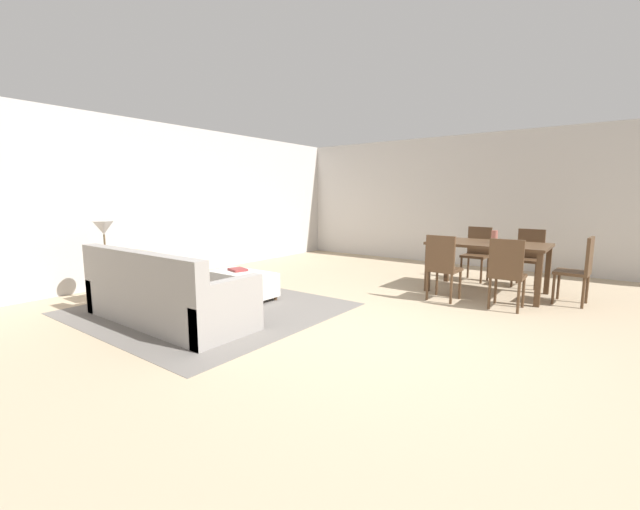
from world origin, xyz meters
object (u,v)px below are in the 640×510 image
dining_chair_near_left (442,264)px  dining_chair_far_right (529,254)px  side_table (107,269)px  dining_table (488,249)px  dining_chair_near_right (507,270)px  couch (165,297)px  ottoman_table (243,283)px  vase_centerpiece (494,237)px  book_on_ottoman (238,270)px  dining_chair_far_left (477,250)px  dining_chair_head_east (580,267)px  table_lamp (104,229)px

dining_chair_near_left → dining_chair_far_right: same height
side_table → dining_table: size_ratio=0.36×
side_table → dining_chair_near_right: 5.29m
dining_chair_far_right → couch: bearing=-123.3°
ottoman_table → vase_centerpiece: 3.75m
side_table → vase_centerpiece: (4.09, 3.71, 0.39)m
ottoman_table → dining_chair_near_right: dining_chair_near_right is taller
ottoman_table → book_on_ottoman: 0.23m
ottoman_table → dining_chair_far_left: 4.03m
dining_chair_far_left → book_on_ottoman: 4.08m
dining_chair_near_left → book_on_ottoman: (-2.43, -1.55, -0.12)m
dining_chair_far_left → dining_chair_head_east: (1.55, -0.86, 0.00)m
couch → table_lamp: (-1.42, 0.04, 0.71)m
ottoman_table → vase_centerpiece: (2.74, 2.49, 0.63)m
dining_chair_near_right → book_on_ottoman: 3.61m
ottoman_table → dining_chair_head_east: (3.83, 2.46, 0.30)m
dining_chair_near_right → dining_chair_head_east: bearing=49.3°
dining_chair_near_right → book_on_ottoman: bearing=-154.0°
side_table → dining_chair_far_left: size_ratio=0.64×
couch → table_lamp: size_ratio=4.26×
side_table → dining_chair_far_left: dining_chair_far_left is taller
table_lamp → dining_chair_near_left: (3.65, 2.81, -0.48)m
dining_chair_near_right → couch: bearing=-136.7°
couch → side_table: 1.43m
dining_table → dining_chair_far_right: bearing=64.6°
table_lamp → dining_chair_far_right: table_lamp is taller
dining_chair_near_left → vase_centerpiece: (0.44, 0.91, 0.33)m
dining_chair_far_right → table_lamp: bearing=-134.2°
book_on_ottoman → dining_table: bearing=40.9°
table_lamp → vase_centerpiece: table_lamp is taller
dining_table → dining_chair_head_east: bearing=-0.1°
ottoman_table → table_lamp: bearing=-137.8°
couch → side_table: couch is taller
side_table → dining_chair_near_left: bearing=37.6°
couch → ottoman_table: (-0.06, 1.26, -0.07)m
book_on_ottoman → dining_chair_near_left: bearing=32.5°
dining_chair_near_left → book_on_ottoman: dining_chair_near_left is taller
couch → dining_table: 4.56m
side_table → vase_centerpiece: size_ratio=3.21×
couch → dining_chair_far_right: dining_chair_far_right is taller
ottoman_table → dining_chair_near_right: size_ratio=1.03×
dining_chair_head_east → book_on_ottoman: size_ratio=3.54×
dining_table → couch: bearing=-125.0°
dining_chair_far_right → book_on_ottoman: bearing=-134.2°
table_lamp → dining_chair_head_east: 6.38m
dining_table → ottoman_table: bearing=-137.3°
dining_chair_far_left → vase_centerpiece: size_ratio=4.98×
ottoman_table → side_table: (-1.36, -1.23, 0.24)m
couch → book_on_ottoman: (-0.20, 1.29, 0.11)m
book_on_ottoman → table_lamp: bearing=-134.2°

